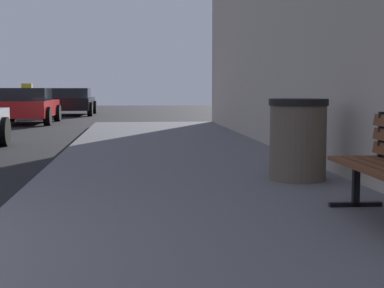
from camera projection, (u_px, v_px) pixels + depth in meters
name	position (u px, v px, depth m)	size (l,w,h in m)	color
sidewalk	(262.00, 287.00, 3.49)	(4.00, 32.00, 0.15)	#5B5B60
trash_bin	(298.00, 139.00, 7.04)	(0.71, 0.71, 0.98)	brown
car_red	(28.00, 106.00, 20.85)	(1.92, 4.05, 1.43)	red
car_black	(73.00, 101.00, 27.56)	(2.04, 4.37, 1.27)	black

